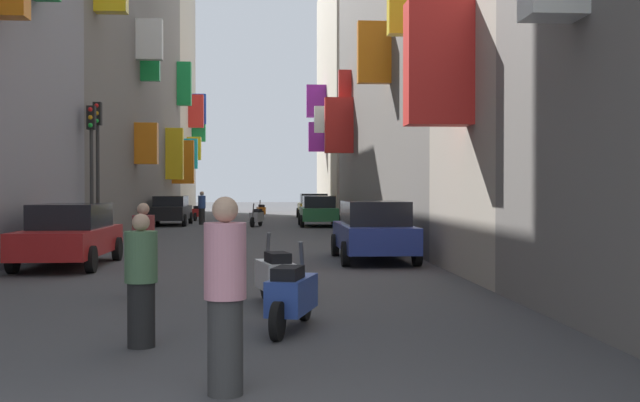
% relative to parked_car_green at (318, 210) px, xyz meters
% --- Properties ---
extents(ground_plane, '(140.00, 140.00, 0.00)m').
position_rel_parked_car_green_xyz_m(ground_plane, '(-3.42, -3.86, -0.77)').
color(ground_plane, '#424244').
extents(building_left_mid_a, '(7.18, 17.67, 13.33)m').
position_rel_parked_car_green_xyz_m(building_left_mid_a, '(-11.41, -3.16, 5.89)').
color(building_left_mid_a, slate).
rests_on(building_left_mid_a, ground).
extents(building_left_mid_b, '(7.35, 9.44, 15.65)m').
position_rel_parked_car_green_xyz_m(building_left_mid_b, '(-11.40, 10.40, 7.04)').
color(building_left_mid_b, slate).
rests_on(building_left_mid_b, ground).
extents(building_left_mid_c, '(7.15, 11.03, 17.58)m').
position_rel_parked_car_green_xyz_m(building_left_mid_c, '(-11.40, 20.63, 8.01)').
color(building_left_mid_c, '#BCB29E').
rests_on(building_left_mid_c, ground).
extents(building_right_mid_b, '(7.35, 24.33, 15.25)m').
position_rel_parked_car_green_xyz_m(building_right_mid_b, '(4.57, -6.28, 6.85)').
color(building_right_mid_b, slate).
rests_on(building_right_mid_b, ground).
extents(building_right_far, '(7.37, 18.57, 17.22)m').
position_rel_parked_car_green_xyz_m(building_right_far, '(4.57, 16.86, 7.83)').
color(building_right_far, '#BCB29E').
rests_on(building_right_far, ground).
extents(parked_car_green, '(1.88, 3.93, 1.49)m').
position_rel_parked_car_green_xyz_m(parked_car_green, '(0.00, 0.00, 0.00)').
color(parked_car_green, '#236638').
rests_on(parked_car_green, ground).
extents(parked_car_blue, '(1.89, 4.33, 1.53)m').
position_rel_parked_car_green_xyz_m(parked_car_blue, '(0.24, -17.97, 0.02)').
color(parked_car_blue, navy).
rests_on(parked_car_blue, ground).
extents(parked_car_black, '(1.89, 4.49, 1.47)m').
position_rel_parked_car_green_xyz_m(parked_car_black, '(-7.39, 1.73, -0.00)').
color(parked_car_black, black).
rests_on(parked_car_black, ground).
extents(parked_car_red, '(1.86, 4.40, 1.48)m').
position_rel_parked_car_green_xyz_m(parked_car_red, '(-7.16, -18.82, -0.00)').
color(parked_car_red, '#B21E1E').
rests_on(parked_car_red, ground).
extents(parked_car_yellow, '(1.97, 4.16, 1.53)m').
position_rel_parked_car_green_xyz_m(parked_car_yellow, '(0.32, 9.65, 0.02)').
color(parked_car_yellow, gold).
rests_on(parked_car_yellow, ground).
extents(scooter_silver, '(0.71, 1.73, 1.13)m').
position_rel_parked_car_green_xyz_m(scooter_silver, '(-3.03, -0.11, -0.31)').
color(scooter_silver, '#ADADB2').
rests_on(scooter_silver, ground).
extents(scooter_red, '(0.64, 1.82, 1.13)m').
position_rel_parked_car_green_xyz_m(scooter_red, '(-6.48, 7.07, -0.31)').
color(scooter_red, red).
rests_on(scooter_red, ground).
extents(scooter_orange, '(0.59, 1.88, 1.13)m').
position_rel_parked_car_green_xyz_m(scooter_orange, '(-2.90, 10.52, -0.31)').
color(scooter_orange, orange).
rests_on(scooter_orange, ground).
extents(scooter_white, '(0.66, 1.79, 1.13)m').
position_rel_parked_car_green_xyz_m(scooter_white, '(-2.34, -25.18, -0.31)').
color(scooter_white, silver).
rests_on(scooter_white, ground).
extents(scooter_blue, '(0.74, 1.91, 1.13)m').
position_rel_parked_car_green_xyz_m(scooter_blue, '(-2.14, -27.37, -0.31)').
color(scooter_blue, '#2D4CAD').
rests_on(scooter_blue, ground).
extents(pedestrian_crossing, '(0.41, 0.41, 1.71)m').
position_rel_parked_car_green_xyz_m(pedestrian_crossing, '(-5.86, 2.19, 0.08)').
color(pedestrian_crossing, '#272727').
rests_on(pedestrian_crossing, ground).
extents(pedestrian_near_right, '(0.42, 0.42, 1.78)m').
position_rel_parked_car_green_xyz_m(pedestrian_near_right, '(-2.83, -30.46, 0.12)').
color(pedestrian_near_right, '#363636').
rests_on(pedestrian_near_right, ground).
extents(pedestrian_mid_street, '(0.49, 0.49, 1.60)m').
position_rel_parked_car_green_xyz_m(pedestrian_mid_street, '(-4.59, -24.06, 0.02)').
color(pedestrian_mid_street, '#292929').
rests_on(pedestrian_mid_street, ground).
extents(pedestrian_far_away, '(0.51, 0.51, 1.56)m').
position_rel_parked_car_green_xyz_m(pedestrian_far_away, '(-3.92, -28.33, -0.00)').
color(pedestrian_far_away, black).
rests_on(pedestrian_far_away, ground).
extents(traffic_light_near_corner, '(0.26, 0.34, 4.47)m').
position_rel_parked_car_green_xyz_m(traffic_light_near_corner, '(-8.05, -12.64, 2.26)').
color(traffic_light_near_corner, '#2D2D2D').
rests_on(traffic_light_near_corner, ground).
extents(traffic_light_far_corner, '(0.26, 0.34, 4.68)m').
position_rel_parked_car_green_xyz_m(traffic_light_far_corner, '(-8.05, -11.78, 2.39)').
color(traffic_light_far_corner, '#2D2D2D').
rests_on(traffic_light_far_corner, ground).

